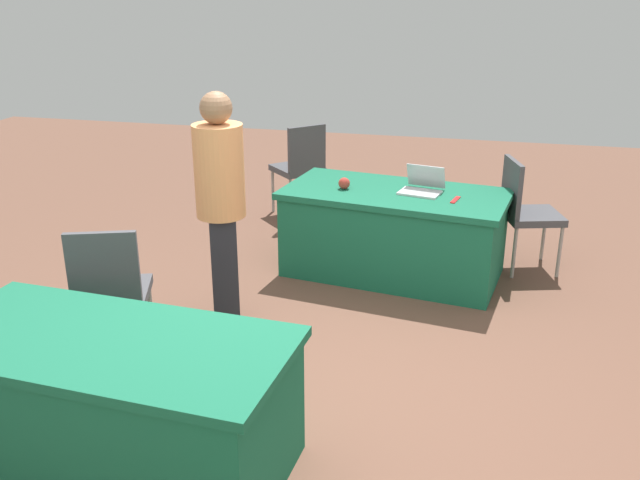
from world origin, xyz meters
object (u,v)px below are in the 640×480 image
laptop_silver (422,187)px  scissors_red (455,200)px  chair_tucked_left (110,287)px  yarn_ball (344,183)px  chair_tucked_right (301,164)px  table_foreground (394,233)px  table_mid_right (114,403)px  person_presenter (221,199)px  chair_by_pillar (525,208)px

laptop_silver → scissors_red: (-0.28, 0.16, -0.04)m
laptop_silver → chair_tucked_left: bearing=60.6°
chair_tucked_left → yarn_ball: size_ratio=10.15×
scissors_red → chair_tucked_right: bearing=-118.8°
table_foreground → table_mid_right: (1.01, 2.78, 0.00)m
chair_tucked_right → person_presenter: bearing=-133.1°
chair_by_pillar → laptop_silver: (0.83, 0.33, 0.21)m
table_foreground → scissors_red: 0.62m
table_mid_right → chair_by_pillar: 3.75m
chair_tucked_left → laptop_silver: (-1.71, -1.93, 0.21)m
yarn_ball → chair_tucked_right: bearing=-61.2°
chair_tucked_right → chair_by_pillar: size_ratio=1.01×
scissors_red → table_mid_right: bearing=-17.3°
person_presenter → yarn_ball: size_ratio=17.44×
laptop_silver → table_mid_right: bearing=78.6°
table_mid_right → chair_by_pillar: size_ratio=1.94×
laptop_silver → scissors_red: size_ratio=2.06×
chair_by_pillar → person_presenter: size_ratio=0.58×
yarn_ball → scissors_red: bearing=173.6°
table_mid_right → chair_tucked_right: bearing=-88.2°
chair_tucked_left → person_presenter: 0.96m
chair_tucked_left → laptop_silver: size_ratio=2.59×
table_mid_right → laptop_silver: 3.08m
laptop_silver → yarn_ball: (0.63, 0.06, 0.01)m
chair_tucked_right → laptop_silver: size_ratio=2.60×
chair_by_pillar → laptop_silver: 0.92m
table_mid_right → person_presenter: person_presenter is taller
table_mid_right → chair_tucked_right: 4.07m
table_mid_right → person_presenter: size_ratio=1.12×
chair_by_pillar → person_presenter: 2.59m
table_mid_right → yarn_ball: 2.84m
table_mid_right → yarn_ball: size_ratio=19.53×
table_foreground → scissors_red: bearing=164.4°
table_mid_right → chair_tucked_left: 1.01m
laptop_silver → table_foreground: bearing=17.5°
table_foreground → chair_tucked_left: bearing=51.9°
chair_by_pillar → person_presenter: (2.09, 1.49, 0.37)m
chair_by_pillar → scissors_red: size_ratio=5.30×
table_foreground → person_presenter: person_presenter is taller
chair_tucked_left → laptop_silver: chair_tucked_left is taller
chair_tucked_left → scissors_red: chair_tucked_left is taller
laptop_silver → chair_tucked_right: bearing=-30.9°
chair_tucked_right → scissors_red: size_ratio=5.36×
chair_by_pillar → scissors_red: (0.55, 0.49, 0.18)m
chair_tucked_left → chair_by_pillar: chair_tucked_left is taller
table_mid_right → laptop_silver: (-1.22, -2.80, 0.40)m
chair_tucked_right → yarn_ball: 1.52m
chair_tucked_left → scissors_red: size_ratio=5.34×
chair_tucked_left → person_presenter: bearing=40.4°
table_foreground → person_presenter: 1.64m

